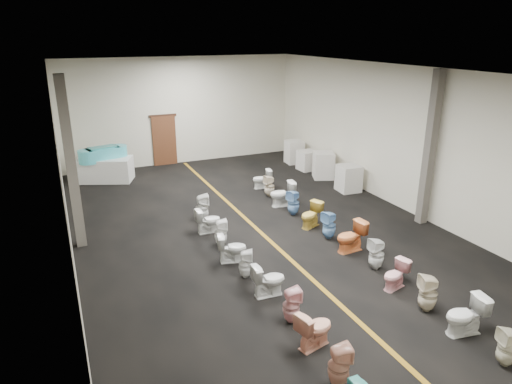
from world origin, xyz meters
TOP-DOWN VIEW (x-y plane):
  - floor at (0.00, 0.00)m, footprint 16.00×16.00m
  - ceiling at (0.00, 0.00)m, footprint 16.00×16.00m
  - wall_back at (0.00, 8.00)m, footprint 10.00×0.00m
  - wall_left at (-5.00, 0.00)m, footprint 0.00×16.00m
  - wall_right at (5.00, 0.00)m, footprint 0.00×16.00m
  - aisle_stripe at (0.00, 0.00)m, footprint 0.12×15.60m
  - back_door at (-0.80, 7.94)m, footprint 1.00×0.10m
  - door_frame at (-0.80, 7.95)m, footprint 1.15×0.08m
  - column_left at (-4.75, 1.00)m, footprint 0.25×0.25m
  - column_right at (4.75, -1.50)m, footprint 0.25×0.25m
  - display_table at (-3.46, 6.60)m, footprint 2.24×1.69m
  - bathtub at (-3.46, 6.60)m, footprint 1.83×0.94m
  - appliance_crate_a at (4.40, 1.80)m, footprint 0.79×0.79m
  - appliance_crate_b at (4.40, 3.50)m, footprint 0.98×0.98m
  - appliance_crate_c at (4.40, 4.74)m, footprint 0.74×0.74m
  - appliance_crate_d at (4.40, 5.89)m, footprint 0.76×0.76m
  - toilet_left_1 at (-1.35, -6.20)m, footprint 0.41×0.41m
  - toilet_left_2 at (-1.19, -5.18)m, footprint 0.80×0.57m
  - toilet_left_3 at (-1.23, -4.36)m, footprint 0.37×0.37m
  - toilet_left_4 at (-1.21, -3.29)m, footprint 0.75×0.45m
  - toilet_left_5 at (-1.37, -2.39)m, footprint 0.41×0.41m
  - toilet_left_6 at (-1.38, -1.53)m, footprint 0.79×0.57m
  - toilet_left_7 at (-1.32, -0.54)m, footprint 0.40×0.39m
  - toilet_left_8 at (-1.36, 0.40)m, footprint 0.71×0.41m
  - toilet_left_9 at (-1.27, 1.26)m, footprint 0.45×0.44m
  - toilet_right_0 at (1.55, -6.96)m, footprint 0.41×0.40m
  - toilet_right_1 at (1.60, -6.03)m, footprint 0.83×0.56m
  - toilet_right_2 at (1.50, -5.16)m, footprint 0.47×0.47m
  - toilet_right_3 at (1.49, -4.20)m, footprint 0.72×0.52m
  - toilet_right_4 at (1.66, -3.30)m, footprint 0.38×0.37m
  - toilet_right_5 at (1.65, -2.25)m, footprint 0.83×0.51m
  - toilet_right_6 at (1.56, -1.37)m, footprint 0.44×0.43m
  - toilet_right_7 at (1.51, -0.47)m, footprint 0.84×0.68m
  - toilet_right_8 at (1.49, 0.57)m, footprint 0.48×0.48m
  - toilet_right_9 at (1.54, 1.41)m, footprint 0.87×0.57m
  - toilet_right_10 at (1.54, 2.41)m, footprint 0.38×0.37m
  - toilet_right_11 at (1.68, 3.34)m, footprint 0.73×0.47m

SIDE VIEW (x-z plane):
  - floor at x=0.00m, z-range 0.00..0.00m
  - aisle_stripe at x=0.00m, z-range 0.00..0.01m
  - toilet_right_3 at x=1.49m, z-range 0.00..0.66m
  - toilet_left_5 at x=-1.37m, z-range 0.00..0.69m
  - toilet_right_11 at x=1.68m, z-range 0.00..0.70m
  - toilet_left_8 at x=-1.36m, z-range 0.00..0.72m
  - toilet_left_6 at x=-1.38m, z-range 0.00..0.73m
  - toilet_right_0 at x=1.55m, z-range 0.00..0.73m
  - toilet_left_7 at x=-1.32m, z-range 0.00..0.73m
  - toilet_left_2 at x=-1.19m, z-range 0.00..0.74m
  - toilet_left_4 at x=-1.21m, z-range 0.00..0.74m
  - toilet_left_3 at x=-1.23m, z-range 0.00..0.75m
  - toilet_right_7 at x=1.51m, z-range 0.00..0.75m
  - toilet_right_10 at x=1.54m, z-range 0.00..0.76m
  - toilet_left_1 at x=-1.35m, z-range 0.00..0.77m
  - toilet_right_1 at x=1.60m, z-range 0.00..0.79m
  - toilet_right_4 at x=1.66m, z-range 0.00..0.80m
  - appliance_crate_c at x=4.40m, z-range 0.00..0.80m
  - toilet_right_6 at x=1.56m, z-range 0.00..0.80m
  - toilet_right_8 at x=1.49m, z-range 0.00..0.81m
  - toilet_right_5 at x=1.65m, z-range 0.00..0.81m
  - toilet_right_2 at x=1.50m, z-range 0.00..0.82m
  - toilet_right_9 at x=1.54m, z-range 0.00..0.83m
  - toilet_left_9 at x=-1.27m, z-range 0.00..0.85m
  - display_table at x=-3.46m, z-range 0.00..0.89m
  - appliance_crate_a at x=4.40m, z-range 0.00..0.95m
  - appliance_crate_d at x=4.40m, z-range 0.00..0.99m
  - appliance_crate_b at x=4.40m, z-range 0.00..1.03m
  - back_door at x=-0.80m, z-range 0.00..2.10m
  - bathtub at x=-3.46m, z-range 0.79..1.34m
  - door_frame at x=-0.80m, z-range 2.07..2.17m
  - wall_back at x=0.00m, z-range -2.75..7.25m
  - wall_left at x=-5.00m, z-range -5.75..10.25m
  - wall_right at x=5.00m, z-range -5.75..10.25m
  - column_left at x=-4.75m, z-range 0.00..4.50m
  - column_right at x=4.75m, z-range 0.00..4.50m
  - ceiling at x=0.00m, z-range 4.50..4.50m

